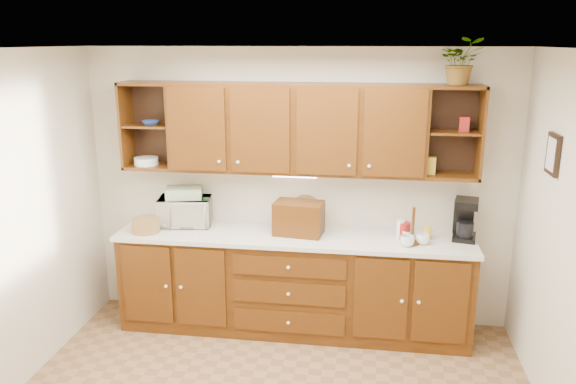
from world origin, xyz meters
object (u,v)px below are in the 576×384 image
(microwave, at_px, (185,211))
(potted_plant, at_px, (461,62))
(bread_box, at_px, (299,218))
(coffee_maker, at_px, (465,220))

(microwave, bearing_deg, potted_plant, -9.73)
(bread_box, xyz_separation_m, coffee_maker, (1.47, 0.10, 0.02))
(bread_box, height_order, potted_plant, potted_plant)
(microwave, bearing_deg, coffee_maker, -8.79)
(coffee_maker, distance_m, potted_plant, 1.38)
(potted_plant, bearing_deg, bread_box, -177.52)
(bread_box, relative_size, potted_plant, 1.12)
(microwave, height_order, bread_box, bread_box)
(microwave, relative_size, potted_plant, 1.26)
(microwave, relative_size, coffee_maker, 1.33)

